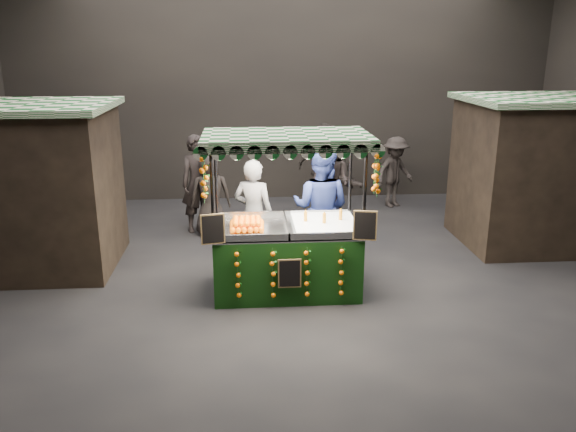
{
  "coord_description": "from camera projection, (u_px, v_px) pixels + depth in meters",
  "views": [
    {
      "loc": [
        -0.89,
        -8.0,
        3.47
      ],
      "look_at": [
        -0.27,
        0.08,
        1.02
      ],
      "focal_mm": 35.85,
      "sensor_mm": 36.0,
      "label": 1
    }
  ],
  "objects": [
    {
      "name": "market_hall",
      "position": [
        308.0,
        49.0,
        7.73
      ],
      "size": [
        12.1,
        10.1,
        5.05
      ],
      "color": "black",
      "rests_on": "ground"
    },
    {
      "name": "neighbour_stall_left",
      "position": [
        20.0,
        187.0,
        8.96
      ],
      "size": [
        3.0,
        2.2,
        2.6
      ],
      "color": "black",
      "rests_on": "ground"
    },
    {
      "name": "shopper_3",
      "position": [
        395.0,
        172.0,
        12.5
      ],
      "size": [
        1.15,
        0.97,
        1.54
      ],
      "rotation": [
        0.0,
        0.0,
        0.49
      ],
      "color": "#2C2623",
      "rests_on": "ground"
    },
    {
      "name": "shopper_0",
      "position": [
        199.0,
        184.0,
        10.8
      ],
      "size": [
        0.78,
        0.63,
        1.85
      ],
      "rotation": [
        0.0,
        0.0,
        0.32
      ],
      "color": "black",
      "rests_on": "ground"
    },
    {
      "name": "vendor_blue",
      "position": [
        321.0,
        208.0,
        9.09
      ],
      "size": [
        1.16,
        1.06,
        1.94
      ],
      "rotation": [
        0.0,
        0.0,
        2.72
      ],
      "color": "navy",
      "rests_on": "ground"
    },
    {
      "name": "shopper_4",
      "position": [
        211.0,
        195.0,
        10.64
      ],
      "size": [
        0.8,
        0.56,
        1.54
      ],
      "rotation": [
        0.0,
        0.0,
        3.24
      ],
      "color": "black",
      "rests_on": "ground"
    },
    {
      "name": "shopper_1",
      "position": [
        330.0,
        183.0,
        11.03
      ],
      "size": [
        1.07,
        1.08,
        1.75
      ],
      "rotation": [
        0.0,
        0.0,
        -0.83
      ],
      "color": "black",
      "rests_on": "ground"
    },
    {
      "name": "shopper_5",
      "position": [
        331.0,
        183.0,
        11.37
      ],
      "size": [
        1.2,
        1.49,
        1.59
      ],
      "rotation": [
        0.0,
        0.0,
        2.15
      ],
      "color": "#2E2725",
      "rests_on": "ground"
    },
    {
      "name": "juice_stall",
      "position": [
        287.0,
        245.0,
        8.16
      ],
      "size": [
        2.37,
        1.39,
        2.29
      ],
      "color": "black",
      "rests_on": "ground"
    },
    {
      "name": "ground",
      "position": [
        306.0,
        281.0,
        8.71
      ],
      "size": [
        12.0,
        12.0,
        0.0
      ],
      "primitive_type": "plane",
      "color": "black",
      "rests_on": "ground"
    },
    {
      "name": "neighbour_stall_right",
      "position": [
        547.0,
        171.0,
        10.08
      ],
      "size": [
        3.0,
        2.2,
        2.6
      ],
      "color": "black",
      "rests_on": "ground"
    },
    {
      "name": "shopper_2",
      "position": [
        324.0,
        167.0,
        12.22
      ],
      "size": [
        1.19,
        0.8,
        1.87
      ],
      "rotation": [
        0.0,
        0.0,
        2.8
      ],
      "color": "#2A2522",
      "rests_on": "ground"
    },
    {
      "name": "vendor_grey",
      "position": [
        254.0,
        214.0,
        9.05
      ],
      "size": [
        0.74,
        0.61,
        1.75
      ],
      "rotation": [
        0.0,
        0.0,
        2.79
      ],
      "color": "slate",
      "rests_on": "ground"
    }
  ]
}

